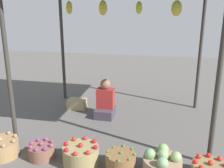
% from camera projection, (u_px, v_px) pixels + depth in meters
% --- Properties ---
extents(ground_plane, '(14.00, 14.00, 0.00)m').
position_uv_depth(ground_plane, '(118.00, 122.00, 5.10)').
color(ground_plane, '#5A5652').
extents(vendor_person, '(0.36, 0.44, 0.78)m').
position_uv_depth(vendor_person, '(105.00, 102.00, 5.29)').
color(vendor_person, '#413645').
rests_on(vendor_person, ground).
extents(basket_potatoes, '(0.51, 0.51, 0.30)m').
position_uv_depth(basket_potatoes, '(1.00, 148.00, 3.94)').
color(basket_potatoes, '#9D764C').
rests_on(basket_potatoes, ground).
extents(basket_purple_onions, '(0.39, 0.39, 0.26)m').
position_uv_depth(basket_purple_onions, '(42.00, 151.00, 3.89)').
color(basket_purple_onions, brown).
rests_on(basket_purple_onions, ground).
extents(basket_red_apples, '(0.52, 0.52, 0.33)m').
position_uv_depth(basket_red_apples, '(81.00, 155.00, 3.74)').
color(basket_red_apples, '#948452').
rests_on(basket_red_apples, ground).
extents(basket_green_chilies, '(0.42, 0.42, 0.29)m').
position_uv_depth(basket_green_chilies, '(121.00, 162.00, 3.59)').
color(basket_green_chilies, brown).
rests_on(basket_green_chilies, ground).
extents(basket_cabbages, '(0.52, 0.52, 0.39)m').
position_uv_depth(basket_cabbages, '(162.00, 165.00, 3.47)').
color(basket_cabbages, '#9B7960').
rests_on(basket_cabbages, ground).
extents(wooden_crate_near_vendor, '(0.38, 0.27, 0.21)m').
position_uv_depth(wooden_crate_near_vendor, '(77.00, 104.00, 5.73)').
color(wooden_crate_near_vendor, tan).
rests_on(wooden_crate_near_vendor, ground).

